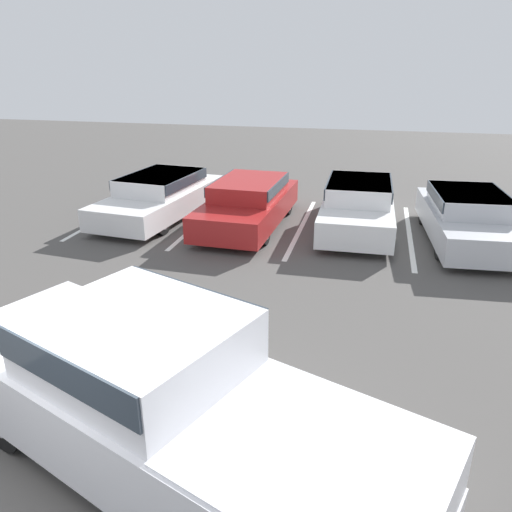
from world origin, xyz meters
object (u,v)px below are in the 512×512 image
Objects in this scene: pickup_truck at (163,399)px; parked_sedan_b at (249,201)px; parked_sedan_a at (161,194)px; parked_sedan_d at (467,216)px; parked_sedan_c at (358,203)px.

parked_sedan_b is (-1.25, 8.47, -0.21)m from pickup_truck.
parked_sedan_d is (8.04, -0.24, 0.01)m from parked_sedan_a.
parked_sedan_b is at bearing -82.23° from parked_sedan_c.
parked_sedan_a is 1.07× the size of parked_sedan_b.
parked_sedan_c reaches higher than parked_sedan_b.
pickup_truck reaches higher than parked_sedan_d.
parked_sedan_b is at bearing -94.50° from parked_sedan_d.
parked_sedan_a is at bearing -92.98° from parked_sedan_b.
pickup_truck is 9.52m from parked_sedan_a.
parked_sedan_a is at bearing 135.24° from pickup_truck.
parked_sedan_b is at bearing 119.76° from pickup_truck.
pickup_truck reaches higher than parked_sedan_c.
parked_sedan_b is 5.43m from parked_sedan_d.
parked_sedan_d is at bearing 85.03° from pickup_truck.
parked_sedan_c is (2.83, 0.43, 0.01)m from parked_sedan_b.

